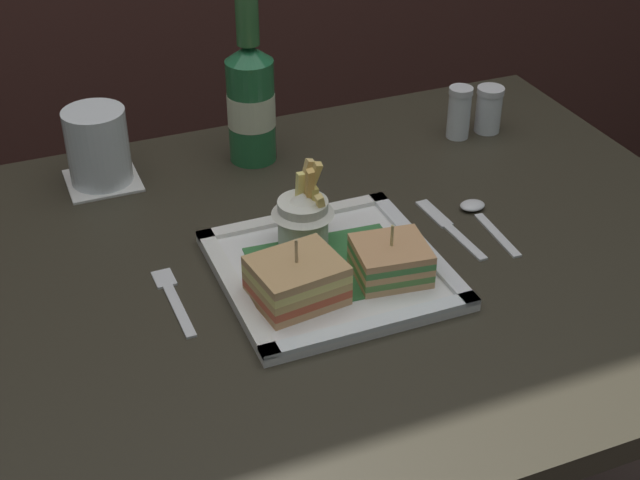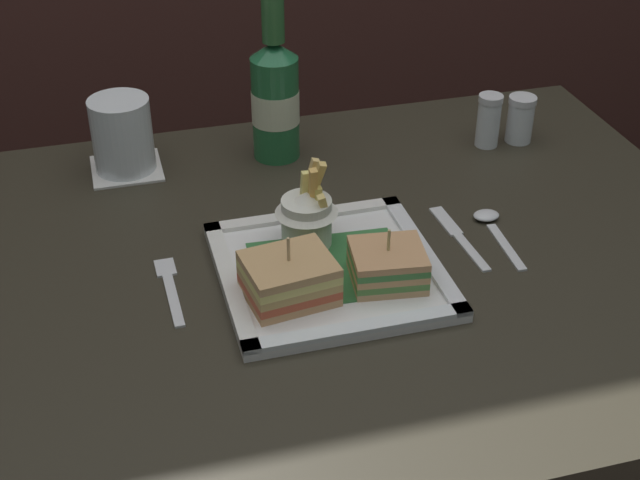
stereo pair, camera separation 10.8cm
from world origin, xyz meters
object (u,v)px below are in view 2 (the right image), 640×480
(square_plate, at_px, (329,271))
(spoon, at_px, (492,224))
(pepper_shaker, at_px, (520,122))
(fries_cup, at_px, (309,212))
(sandwich_half_left, at_px, (289,278))
(sandwich_half_right, at_px, (388,265))
(beer_bottle, at_px, (275,95))
(salt_shaker, at_px, (488,123))
(dining_table, at_px, (312,354))
(knife, at_px, (457,235))
(fork, at_px, (170,287))
(water_glass, at_px, (123,139))

(square_plate, distance_m, spoon, 0.24)
(pepper_shaker, bearing_deg, spoon, -123.19)
(square_plate, distance_m, fries_cup, 0.08)
(sandwich_half_left, bearing_deg, sandwich_half_right, -0.00)
(beer_bottle, distance_m, salt_shaker, 0.33)
(sandwich_half_left, bearing_deg, pepper_shaker, 35.10)
(pepper_shaker, bearing_deg, sandwich_half_right, -136.03)
(fries_cup, xyz_separation_m, spoon, (0.25, -0.01, -0.05))
(square_plate, xyz_separation_m, spoon, (0.24, 0.05, -0.00))
(dining_table, bearing_deg, beer_bottle, 85.68)
(fries_cup, bearing_deg, salt_shaker, 31.59)
(sandwich_half_right, relative_size, salt_shaker, 1.15)
(salt_shaker, relative_size, pepper_shaker, 1.12)
(knife, relative_size, pepper_shaker, 2.13)
(fork, bearing_deg, dining_table, 4.13)
(dining_table, relative_size, sandwich_half_right, 11.84)
(fork, bearing_deg, water_glass, 94.32)
(water_glass, height_order, fork, water_glass)
(water_glass, bearing_deg, beer_bottle, -3.43)
(dining_table, distance_m, pepper_shaker, 0.49)
(sandwich_half_left, height_order, fork, sandwich_half_left)
(salt_shaker, height_order, pepper_shaker, salt_shaker)
(sandwich_half_left, relative_size, salt_shaker, 1.33)
(fries_cup, bearing_deg, knife, -5.93)
(beer_bottle, height_order, salt_shaker, beer_bottle)
(fries_cup, height_order, knife, fries_cup)
(knife, relative_size, spoon, 1.13)
(sandwich_half_right, relative_size, fork, 0.68)
(fork, distance_m, spoon, 0.43)
(square_plate, bearing_deg, knife, 12.28)
(square_plate, relative_size, sandwich_half_right, 2.80)
(dining_table, relative_size, square_plate, 4.23)
(sandwich_half_left, distance_m, water_glass, 0.40)
(beer_bottle, xyz_separation_m, knife, (0.18, -0.28, -0.10))
(beer_bottle, xyz_separation_m, pepper_shaker, (0.37, -0.05, -0.07))
(beer_bottle, distance_m, pepper_shaker, 0.38)
(water_glass, height_order, knife, water_glass)
(sandwich_half_right, relative_size, spoon, 0.68)
(beer_bottle, relative_size, salt_shaker, 3.24)
(sandwich_half_left, relative_size, knife, 0.70)
(sandwich_half_right, height_order, fork, sandwich_half_right)
(square_plate, relative_size, fries_cup, 2.31)
(square_plate, xyz_separation_m, fries_cup, (-0.01, 0.06, 0.05))
(water_glass, xyz_separation_m, spoon, (0.45, -0.28, -0.05))
(knife, bearing_deg, water_glass, 143.65)
(dining_table, height_order, beer_bottle, beer_bottle)
(sandwich_half_left, xyz_separation_m, spoon, (0.30, 0.09, -0.03))
(fries_cup, relative_size, spoon, 0.83)
(sandwich_half_right, bearing_deg, water_glass, 126.07)
(water_glass, relative_size, salt_shaker, 1.31)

